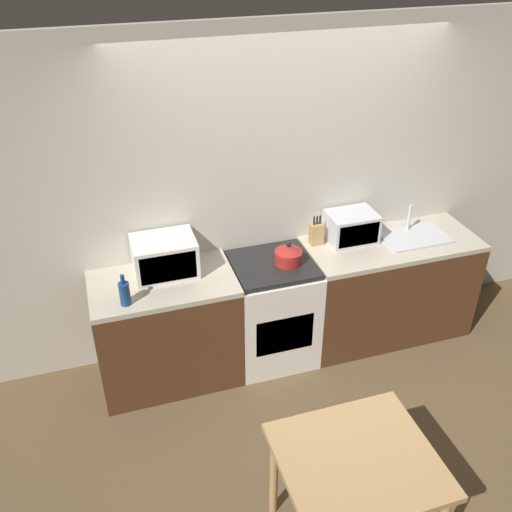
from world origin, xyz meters
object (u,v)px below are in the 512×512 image
Objects in this scene: stove_range at (272,310)px; toaster_oven at (351,227)px; bottle at (125,293)px; kettle at (288,254)px; dining_table at (356,470)px; microwave at (164,256)px.

stove_range is 0.92m from toaster_oven.
stove_range is 3.81× the size of bottle.
kettle is 1.72m from dining_table.
toaster_oven is (0.71, 0.14, 0.57)m from stove_range.
kettle is at bearing 7.16° from bottle.
kettle is at bearing -9.40° from microwave.
kettle is 0.89× the size of bottle.
stove_range is 2.33× the size of toaster_oven.
bottle is 1.86m from dining_table.
microwave is 1.99m from dining_table.
microwave is (-0.80, 0.12, 0.59)m from stove_range.
microwave is 1.18× the size of toaster_oven.
microwave is 0.55× the size of dining_table.
microwave reaches higher than bottle.
microwave is 1.51m from toaster_oven.
stove_range is 1.97× the size of microwave.
stove_range is at bearing -168.81° from toaster_oven.
stove_range is 4.31× the size of kettle.
kettle is 0.25× the size of dining_table.
kettle reaches higher than dining_table.
toaster_oven is (1.84, 0.33, 0.03)m from bottle.
kettle is 0.92m from microwave.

